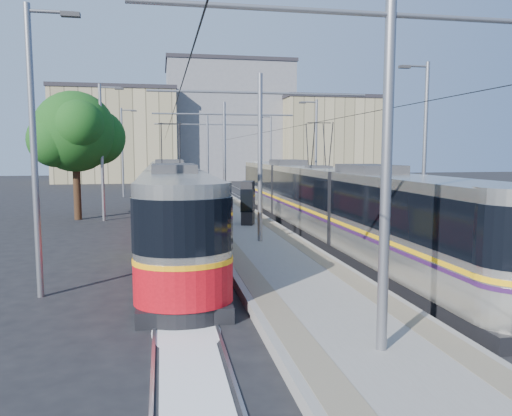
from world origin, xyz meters
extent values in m
plane|color=black|center=(0.00, 0.00, 0.00)|extent=(160.00, 160.00, 0.00)
cube|color=gray|center=(0.00, 17.00, 0.15)|extent=(4.00, 50.00, 0.30)
cube|color=gray|center=(-1.45, 17.00, 0.30)|extent=(0.70, 50.00, 0.01)
cube|color=gray|center=(1.45, 17.00, 0.30)|extent=(0.70, 50.00, 0.01)
cube|color=gray|center=(-4.32, 17.00, 0.01)|extent=(0.07, 70.00, 0.03)
cube|color=gray|center=(-2.88, 17.00, 0.01)|extent=(0.07, 70.00, 0.03)
cube|color=gray|center=(2.88, 17.00, 0.01)|extent=(0.07, 70.00, 0.03)
cube|color=gray|center=(4.32, 17.00, 0.01)|extent=(0.07, 70.00, 0.03)
cube|color=silver|center=(-3.60, -3.00, 0.01)|extent=(1.20, 5.00, 0.01)
cube|color=black|center=(-3.60, 13.23, 0.20)|extent=(2.30, 29.04, 0.40)
cube|color=#B0ADA1|center=(-3.60, 13.23, 1.85)|extent=(2.40, 27.44, 2.90)
cube|color=black|center=(-3.60, 13.23, 2.35)|extent=(2.43, 27.44, 1.30)
cube|color=#FFA40D|center=(-3.60, 13.23, 1.45)|extent=(2.43, 27.44, 0.12)
cube|color=red|center=(-3.60, 13.23, 0.95)|extent=(2.42, 27.44, 1.10)
cube|color=#2D2D30|center=(-3.60, 13.23, 3.45)|extent=(1.68, 3.00, 0.30)
cube|color=black|center=(3.60, 11.20, 0.20)|extent=(2.30, 30.70, 0.40)
cube|color=beige|center=(3.60, 11.20, 1.85)|extent=(2.40, 29.10, 2.90)
cube|color=black|center=(3.60, 11.20, 2.35)|extent=(2.43, 29.10, 1.30)
cube|color=#FFB70D|center=(3.60, 11.20, 1.45)|extent=(2.43, 29.10, 0.12)
cube|color=#331344|center=(3.60, 11.20, 1.30)|extent=(2.43, 29.10, 0.10)
cube|color=#2D2D30|center=(3.60, 11.20, 3.45)|extent=(1.68, 3.00, 0.30)
cylinder|color=gray|center=(0.00, -4.00, 3.80)|extent=(0.20, 0.20, 7.00)
cylinder|color=gray|center=(0.00, -4.00, 6.50)|extent=(9.20, 0.10, 0.10)
cylinder|color=gray|center=(0.00, 8.00, 3.80)|extent=(0.20, 0.20, 7.00)
cylinder|color=gray|center=(0.00, 8.00, 6.50)|extent=(9.20, 0.10, 0.10)
cylinder|color=gray|center=(0.00, 20.00, 3.80)|extent=(0.20, 0.20, 7.00)
cylinder|color=gray|center=(0.00, 20.00, 6.50)|extent=(9.20, 0.10, 0.10)
cylinder|color=gray|center=(0.00, 32.00, 3.80)|extent=(0.20, 0.20, 7.00)
cylinder|color=gray|center=(0.00, 32.00, 6.50)|extent=(9.20, 0.10, 0.10)
cylinder|color=black|center=(-3.60, 17.00, 5.55)|extent=(0.02, 70.00, 0.02)
cylinder|color=black|center=(3.60, 17.00, 5.55)|extent=(0.02, 70.00, 0.02)
cylinder|color=gray|center=(-7.50, 2.00, 4.00)|extent=(0.18, 0.18, 8.00)
cube|color=#2D2D30|center=(-6.40, 2.00, 7.75)|extent=(0.50, 0.22, 0.12)
cylinder|color=gray|center=(-7.50, 18.00, 4.00)|extent=(0.18, 0.18, 8.00)
cube|color=#2D2D30|center=(-6.40, 18.00, 7.75)|extent=(0.50, 0.22, 0.12)
cylinder|color=gray|center=(-7.50, 34.00, 4.00)|extent=(0.18, 0.18, 8.00)
cube|color=#2D2D30|center=(-6.40, 34.00, 7.75)|extent=(0.50, 0.22, 0.12)
cylinder|color=gray|center=(7.50, 8.00, 4.00)|extent=(0.18, 0.18, 8.00)
cube|color=#2D2D30|center=(6.40, 8.00, 7.75)|extent=(0.50, 0.22, 0.12)
cylinder|color=gray|center=(7.50, 24.00, 4.00)|extent=(0.18, 0.18, 8.00)
cube|color=#2D2D30|center=(6.40, 24.00, 7.75)|extent=(0.50, 0.22, 0.12)
cylinder|color=gray|center=(7.50, 40.00, 4.00)|extent=(0.18, 0.18, 8.00)
cube|color=#2D2D30|center=(6.40, 40.00, 7.75)|extent=(0.50, 0.22, 0.12)
cube|color=black|center=(0.33, 12.93, 1.43)|extent=(0.87, 1.12, 2.27)
cube|color=black|center=(0.33, 12.93, 1.58)|extent=(0.92, 1.17, 1.18)
cylinder|color=#382314|center=(-9.10, 18.84, 1.59)|extent=(0.44, 0.44, 3.18)
sphere|color=#123F12|center=(-9.10, 18.84, 5.27)|extent=(4.78, 4.78, 4.78)
sphere|color=#123F12|center=(-7.90, 19.63, 4.98)|extent=(3.38, 3.38, 3.38)
cube|color=tan|center=(-10.00, 60.00, 6.12)|extent=(16.00, 12.00, 12.23)
cube|color=#262328|center=(-10.00, 60.00, 12.48)|extent=(16.32, 12.24, 0.50)
cube|color=gray|center=(6.00, 64.00, 8.39)|extent=(18.00, 14.00, 16.78)
cube|color=#262328|center=(6.00, 64.00, 17.03)|extent=(18.36, 14.28, 0.50)
cube|color=tan|center=(20.00, 58.00, 5.75)|extent=(14.00, 10.00, 11.51)
cube|color=#262328|center=(20.00, 58.00, 11.76)|extent=(14.28, 10.20, 0.50)
camera|label=1|loc=(-4.08, -12.60, 4.07)|focal=35.00mm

